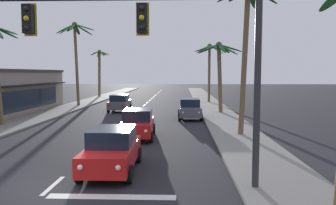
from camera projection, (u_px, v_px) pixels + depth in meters
ground_plane at (49, 189)px, 11.32m from camera, size 220.00×220.00×0.00m
sidewalk_right at (219, 115)px, 30.95m from camera, size 3.20×110.00×0.14m
sidewalk_left at (48, 114)px, 31.52m from camera, size 3.20×110.00×0.14m
lane_markings at (137, 116)px, 30.87m from camera, size 4.28×86.58×0.01m
traffic_signal_mast at (145, 37)px, 10.92m from camera, size 11.48×0.41×7.02m
sedan_lead_at_stop_bar at (112, 150)px, 13.35m from camera, size 1.97×4.46×1.68m
sedan_third_in_queue at (138, 123)px, 20.35m from camera, size 2.07×4.50×1.68m
sedan_oncoming_far at (120, 103)px, 34.52m from camera, size 1.96×4.46×1.68m
sedan_parked_nearest_kerb at (190, 109)px, 28.85m from camera, size 2.00×4.47×1.68m
palm_left_third at (76, 44)px, 39.09m from camera, size 4.60×4.54×9.59m
palm_left_farthest at (99, 66)px, 54.27m from camera, size 3.36×3.18×7.48m
palm_right_second at (246, 28)px, 20.32m from camera, size 3.59×3.43×9.14m
palm_right_third at (219, 61)px, 32.22m from camera, size 4.67×4.58×6.73m
palm_right_farthest at (209, 58)px, 43.87m from camera, size 3.67×4.13×7.56m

